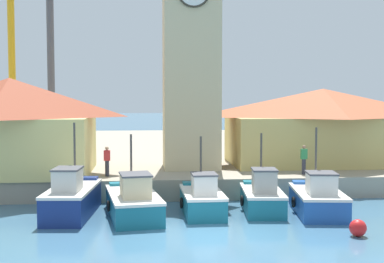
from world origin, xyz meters
The scene contains 15 objects.
ground_plane centered at (0.00, 0.00, 0.00)m, with size 300.00×300.00×0.00m, color teal.
quay_wharf centered at (0.00, 26.70, 0.56)m, with size 120.00×40.00×1.12m, color #9E937F.
fishing_boat_far_left centered at (-5.75, 3.88, 0.81)m, with size 2.30×5.26×4.22m.
fishing_boat_left_outer centered at (-2.96, 3.37, 0.70)m, with size 2.82×5.49×3.70m.
fishing_boat_left_inner centered at (0.20, 3.73, 0.69)m, with size 1.94×4.23×3.56m.
fishing_boat_mid_left centered at (3.09, 3.96, 0.71)m, with size 2.18×4.30×3.68m.
fishing_boat_center centered at (5.54, 3.24, 0.70)m, with size 2.62×4.72×3.99m.
clock_tower centered at (0.37, 11.44, 8.98)m, with size 3.78×3.78×16.52m.
warehouse_left centered at (-9.89, 9.94, 3.86)m, with size 9.26×7.18×5.35m.
warehouse_right centered at (8.94, 12.61, 3.58)m, with size 12.12×6.59×4.80m.
port_crane_near centered at (-12.95, 23.89, 8.80)m, with size 2.68×8.51×20.48m.
port_crane_far centered at (-9.73, 22.15, 7.17)m, with size 4.93×7.89×17.28m.
mooring_buoy centered at (5.80, -0.80, 0.34)m, with size 0.67×0.67×0.67m, color red.
dock_worker_near_tower centered at (-4.45, 8.35, 1.97)m, with size 0.34×0.22×1.62m.
dock_worker_along_quay centered at (6.36, 8.12, 1.97)m, with size 0.34×0.22×1.62m.
Camera 1 is at (-2.49, -20.59, 5.47)m, focal length 50.00 mm.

